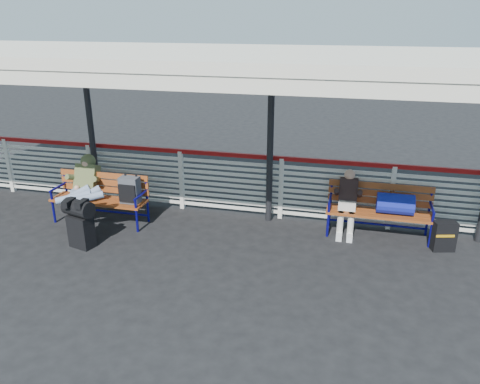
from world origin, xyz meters
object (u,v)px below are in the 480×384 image
(bench_right, at_px, (388,205))
(companion_person, at_px, (347,202))
(luggage_stack, at_px, (80,222))
(bench_left, at_px, (111,192))
(traveler_man, at_px, (82,191))
(suitcase_side, at_px, (444,236))

(bench_right, height_order, companion_person, companion_person)
(luggage_stack, bearing_deg, bench_left, 103.50)
(traveler_man, bearing_deg, bench_right, 10.23)
(luggage_stack, distance_m, bench_left, 1.04)
(suitcase_side, bearing_deg, bench_left, 167.87)
(suitcase_side, bearing_deg, bench_right, 146.55)
(luggage_stack, height_order, companion_person, companion_person)
(bench_right, xyz_separation_m, suitcase_side, (0.91, -0.30, -0.35))
(luggage_stack, xyz_separation_m, traveler_man, (-0.35, 0.69, 0.25))
(luggage_stack, height_order, suitcase_side, luggage_stack)
(suitcase_side, bearing_deg, companion_person, 154.21)
(bench_right, distance_m, suitcase_side, 1.02)
(traveler_man, bearing_deg, bench_left, 42.42)
(bench_left, height_order, suitcase_side, bench_left)
(luggage_stack, relative_size, companion_person, 0.74)
(luggage_stack, height_order, traveler_man, traveler_man)
(traveler_man, height_order, suitcase_side, traveler_man)
(traveler_man, height_order, companion_person, traveler_man)
(bench_right, bearing_deg, luggage_stack, -161.69)
(luggage_stack, relative_size, suitcase_side, 1.66)
(luggage_stack, bearing_deg, bench_right, 33.41)
(traveler_man, relative_size, suitcase_side, 3.21)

